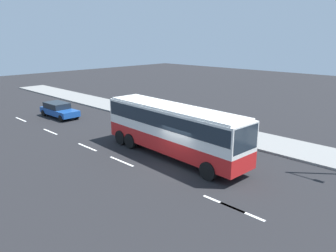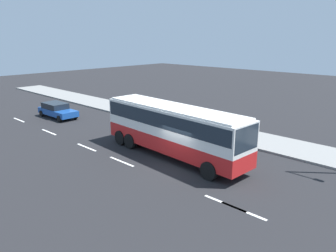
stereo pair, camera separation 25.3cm
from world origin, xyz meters
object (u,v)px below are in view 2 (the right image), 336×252
coach_bus (173,126)px  pedestrian_at_crossing (213,123)px  car_blue_saloon (57,110)px  pedestrian_near_curb (194,119)px

coach_bus → pedestrian_at_crossing: coach_bus is taller
coach_bus → car_blue_saloon: bearing=-177.2°
car_blue_saloon → pedestrian_at_crossing: 16.28m
pedestrian_near_curb → pedestrian_at_crossing: (1.86, 0.15, 0.02)m
pedestrian_near_curb → pedestrian_at_crossing: pedestrian_at_crossing is taller
pedestrian_near_curb → pedestrian_at_crossing: size_ratio=0.98×
car_blue_saloon → pedestrian_at_crossing: pedestrian_at_crossing is taller
coach_bus → pedestrian_at_crossing: (-0.73, 5.62, -1.00)m
pedestrian_near_curb → pedestrian_at_crossing: 1.87m
coach_bus → car_blue_saloon: size_ratio=2.40×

